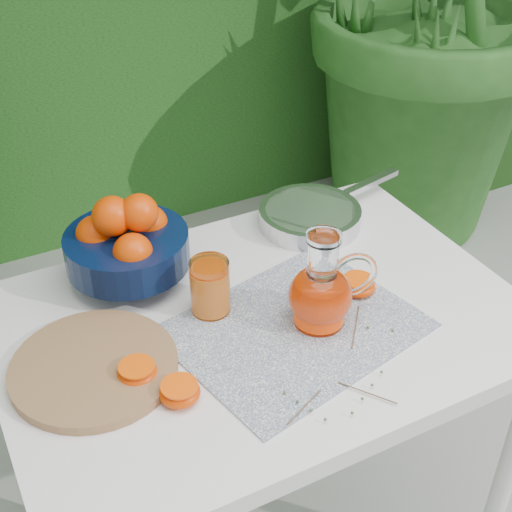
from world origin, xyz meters
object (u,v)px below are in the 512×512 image
cutting_board (94,367)px  juice_pitcher (322,293)px  fruit_bowl (126,242)px  white_table (261,348)px

cutting_board → juice_pitcher: size_ratio=1.49×
cutting_board → fruit_bowl: bearing=57.4°
white_table → cutting_board: cutting_board is taller
white_table → fruit_bowl: bearing=127.8°
white_table → cutting_board: (-0.33, 0.00, 0.09)m
cutting_board → fruit_bowl: (0.15, 0.23, 0.08)m
fruit_bowl → juice_pitcher: size_ratio=1.38×
cutting_board → juice_pitcher: juice_pitcher is taller
fruit_bowl → juice_pitcher: 0.41m
white_table → juice_pitcher: juice_pitcher is taller
fruit_bowl → cutting_board: bearing=-122.6°
juice_pitcher → white_table: bearing=143.4°
cutting_board → juice_pitcher: bearing=-9.6°
fruit_bowl → juice_pitcher: (0.27, -0.30, -0.02)m
cutting_board → white_table: bearing=-0.5°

